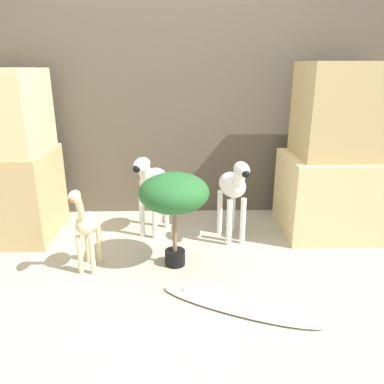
% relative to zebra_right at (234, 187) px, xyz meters
% --- Properties ---
extents(ground_plane, '(14.00, 14.00, 0.00)m').
position_rel_zebra_right_xyz_m(ground_plane, '(-0.50, -0.60, -0.45)').
color(ground_plane, '#B2A88E').
extents(wall_back, '(6.40, 0.08, 2.20)m').
position_rel_zebra_right_xyz_m(wall_back, '(-0.50, 0.69, 0.65)').
color(wall_back, brown).
rests_on(wall_back, ground_plane).
extents(rock_pillar_right, '(0.83, 0.67, 1.37)m').
position_rel_zebra_right_xyz_m(rock_pillar_right, '(0.86, 0.16, 0.17)').
color(rock_pillar_right, '#DBC184').
rests_on(rock_pillar_right, ground_plane).
extents(zebra_right, '(0.26, 0.47, 0.68)m').
position_rel_zebra_right_xyz_m(zebra_right, '(0.00, 0.00, 0.00)').
color(zebra_right, white).
rests_on(zebra_right, ground_plane).
extents(zebra_left, '(0.31, 0.46, 0.68)m').
position_rel_zebra_right_xyz_m(zebra_left, '(-0.65, 0.15, 0.00)').
color(zebra_left, white).
rests_on(zebra_left, ground_plane).
extents(giraffe_figurine, '(0.16, 0.36, 0.62)m').
position_rel_zebra_right_xyz_m(giraffe_figurine, '(-1.04, -0.43, -0.11)').
color(giraffe_figurine, beige).
rests_on(giraffe_figurine, ground_plane).
extents(potted_palm_front, '(0.47, 0.47, 0.67)m').
position_rel_zebra_right_xyz_m(potted_palm_front, '(-0.45, -0.38, 0.07)').
color(potted_palm_front, black).
rests_on(potted_palm_front, ground_plane).
extents(surfboard, '(0.96, 0.58, 0.07)m').
position_rel_zebra_right_xyz_m(surfboard, '(-0.08, -0.89, -0.43)').
color(surfboard, silver).
rests_on(surfboard, ground_plane).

